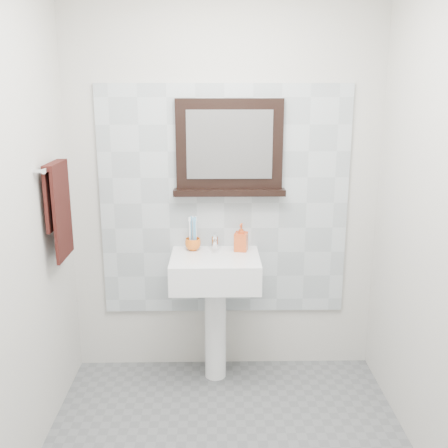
# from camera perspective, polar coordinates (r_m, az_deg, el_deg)

# --- Properties ---
(back_wall) EXTENTS (2.00, 0.01, 2.50)m
(back_wall) POSITION_cam_1_polar(r_m,az_deg,el_deg) (3.38, 0.02, 4.02)
(back_wall) COLOR beige
(back_wall) RESTS_ON ground
(front_wall) EXTENTS (2.00, 0.01, 2.50)m
(front_wall) POSITION_cam_1_polar(r_m,az_deg,el_deg) (1.29, 1.88, -14.54)
(front_wall) COLOR beige
(front_wall) RESTS_ON ground
(left_wall) EXTENTS (0.01, 2.20, 2.50)m
(left_wall) POSITION_cam_1_polar(r_m,az_deg,el_deg) (2.49, -23.12, -1.10)
(left_wall) COLOR beige
(left_wall) RESTS_ON ground
(splashback) EXTENTS (1.60, 0.02, 1.50)m
(splashback) POSITION_cam_1_polar(r_m,az_deg,el_deg) (3.39, 0.03, 2.32)
(splashback) COLOR #ADB6BB
(splashback) RESTS_ON back_wall
(pedestal_sink) EXTENTS (0.55, 0.44, 0.96)m
(pedestal_sink) POSITION_cam_1_polar(r_m,az_deg,el_deg) (3.32, -0.96, -6.50)
(pedestal_sink) COLOR white
(pedestal_sink) RESTS_ON ground
(toothbrush_cup) EXTENTS (0.13, 0.13, 0.08)m
(toothbrush_cup) POSITION_cam_1_polar(r_m,az_deg,el_deg) (3.37, -3.40, -2.21)
(toothbrush_cup) COLOR orange
(toothbrush_cup) RESTS_ON pedestal_sink
(toothbrushes) EXTENTS (0.05, 0.04, 0.21)m
(toothbrushes) POSITION_cam_1_polar(r_m,az_deg,el_deg) (3.34, -3.38, -0.84)
(toothbrushes) COLOR white
(toothbrushes) RESTS_ON toothbrush_cup
(soap_dispenser) EXTENTS (0.10, 0.10, 0.18)m
(soap_dispenser) POSITION_cam_1_polar(r_m,az_deg,el_deg) (3.34, 1.87, -1.46)
(soap_dispenser) COLOR red
(soap_dispenser) RESTS_ON pedestal_sink
(framed_mirror) EXTENTS (0.71, 0.11, 0.60)m
(framed_mirror) POSITION_cam_1_polar(r_m,az_deg,el_deg) (3.31, 0.59, 8.09)
(framed_mirror) COLOR black
(framed_mirror) RESTS_ON back_wall
(towel_bar) EXTENTS (0.07, 0.40, 0.03)m
(towel_bar) POSITION_cam_1_polar(r_m,az_deg,el_deg) (3.06, -18.00, 6.03)
(towel_bar) COLOR silver
(towel_bar) RESTS_ON left_wall
(hand_towel) EXTENTS (0.06, 0.30, 0.55)m
(hand_towel) POSITION_cam_1_polar(r_m,az_deg,el_deg) (3.09, -17.57, 2.19)
(hand_towel) COLOR black
(hand_towel) RESTS_ON towel_bar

